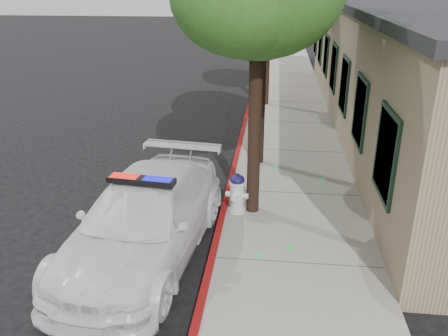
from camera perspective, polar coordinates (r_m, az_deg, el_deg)
ground at (r=8.87m, az=-1.86°, el=-11.67°), size 120.00×120.00×0.00m
sidewalk at (r=11.39m, az=8.30°, el=-3.35°), size 3.20×60.00×0.15m
red_curb at (r=11.42m, az=0.56°, el=-2.99°), size 0.14×60.00×0.16m
clapboard_building at (r=17.45m, az=25.45°, el=10.82°), size 7.30×20.89×4.24m
police_car at (r=8.88m, az=-9.77°, el=-6.29°), size 2.69×5.41×1.63m
fire_hydrant at (r=10.18m, az=1.61°, el=-3.05°), size 0.52×0.45×0.90m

